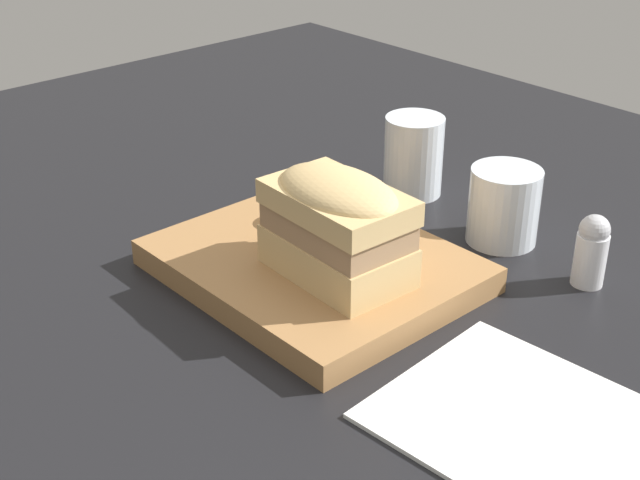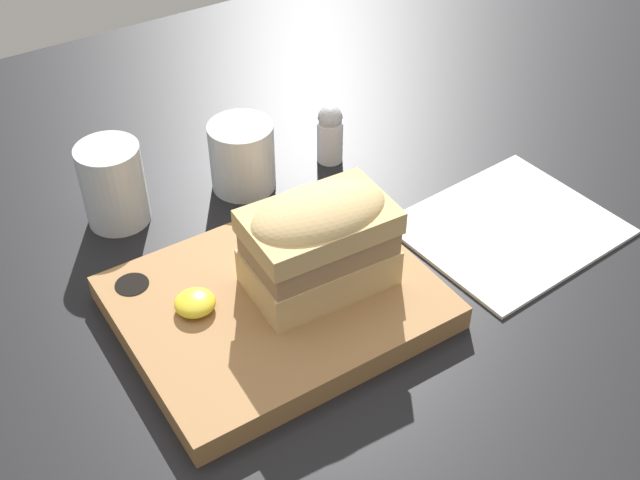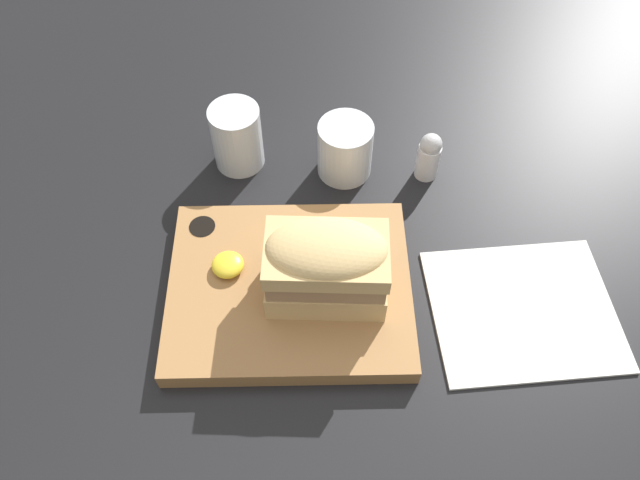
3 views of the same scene
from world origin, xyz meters
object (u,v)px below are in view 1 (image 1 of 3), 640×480
sandwich (338,222)px  water_glass (413,161)px  wine_glass (504,207)px  salt_shaker (591,250)px  serving_board (314,265)px  napkin (528,424)px

sandwich → water_glass: sandwich is taller
wine_glass → salt_shaker: (11.22, -1.05, -0.14)cm
serving_board → sandwich: size_ratio=2.07×
water_glass → wine_glass: (14.54, -1.92, -0.18)cm
salt_shaker → serving_board: bearing=-134.7°
wine_glass → serving_board: bearing=-110.5°
water_glass → napkin: (34.89, -24.64, -3.85)cm
serving_board → wine_glass: (7.40, 19.84, 2.56)cm
salt_shaker → water_glass: bearing=173.4°
napkin → serving_board: bearing=174.1°
wine_glass → salt_shaker: 11.27cm
water_glass → salt_shaker: size_ratio=1.27×
serving_board → water_glass: water_glass is taller
sandwich → napkin: bearing=-4.6°
serving_board → napkin: size_ratio=1.26×
wine_glass → salt_shaker: bearing=-5.3°
serving_board → napkin: 27.91cm
wine_glass → napkin: (20.34, -22.72, -3.67)cm
serving_board → salt_shaker: salt_shaker is taller
water_glass → wine_glass: size_ratio=1.15×
wine_glass → napkin: size_ratio=0.35×
sandwich → wine_glass: (3.04, 20.83, -4.13)cm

